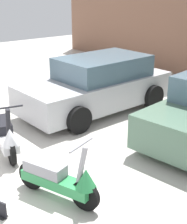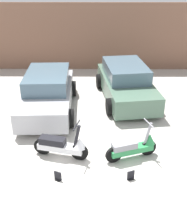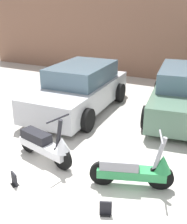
{
  "view_description": "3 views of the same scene",
  "coord_description": "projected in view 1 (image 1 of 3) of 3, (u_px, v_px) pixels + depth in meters",
  "views": [
    {
      "loc": [
        4.81,
        -1.59,
        3.2
      ],
      "look_at": [
        -0.44,
        2.57,
        0.67
      ],
      "focal_mm": 55.0,
      "sensor_mm": 36.0,
      "label": 1
    },
    {
      "loc": [
        -0.18,
        -5.67,
        4.87
      ],
      "look_at": [
        -0.23,
        2.27,
        0.72
      ],
      "focal_mm": 45.0,
      "sensor_mm": 36.0,
      "label": 2
    },
    {
      "loc": [
        2.17,
        -3.39,
        3.23
      ],
      "look_at": [
        -0.57,
        2.1,
        0.79
      ],
      "focal_mm": 45.0,
      "sensor_mm": 36.0,
      "label": 3
    }
  ],
  "objects": [
    {
      "name": "scooter_front_right",
      "position": [
        60.0,
        178.0,
        5.28
      ],
      "size": [
        1.48,
        0.76,
        1.08
      ],
      "rotation": [
        0.0,
        0.0,
        0.33
      ],
      "color": "black",
      "rests_on": "ground_plane"
    },
    {
      "name": "placard_near_right_scooter",
      "position": [
        1.0,
        210.0,
        4.96
      ],
      "size": [
        0.2,
        0.17,
        0.26
      ],
      "rotation": [
        0.0,
        0.0,
        0.39
      ],
      "color": "black",
      "rests_on": "ground_plane"
    },
    {
      "name": "scooter_front_left",
      "position": [
        6.0,
        135.0,
        6.74
      ],
      "size": [
        1.59,
        0.71,
        1.13
      ],
      "rotation": [
        0.0,
        0.0,
        -0.24
      ],
      "color": "black",
      "rests_on": "ground_plane"
    },
    {
      "name": "car_rear_left",
      "position": [
        98.0,
        85.0,
        9.05
      ],
      "size": [
        2.13,
        4.21,
        1.41
      ],
      "rotation": [
        0.0,
        0.0,
        -1.53
      ],
      "color": "#B7B7BC",
      "rests_on": "ground_plane"
    }
  ]
}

